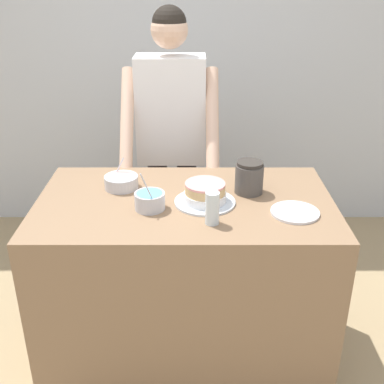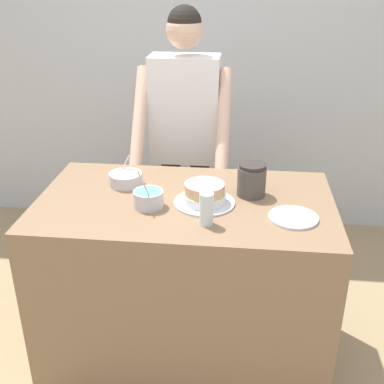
% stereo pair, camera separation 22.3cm
% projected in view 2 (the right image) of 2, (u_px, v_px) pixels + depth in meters
% --- Properties ---
extents(wall_back, '(10.00, 0.05, 2.60)m').
position_uv_depth(wall_back, '(211.00, 62.00, 3.58)').
color(wall_back, silver).
rests_on(wall_back, ground_plane).
extents(counter, '(1.42, 0.82, 0.94)m').
position_uv_depth(counter, '(186.00, 281.00, 2.50)').
color(counter, '#8C6B4C').
rests_on(counter, ground_plane).
extents(person_baker, '(0.56, 0.49, 1.76)m').
position_uv_depth(person_baker, '(185.00, 126.00, 2.94)').
color(person_baker, '#2D2D38').
rests_on(person_baker, ground_plane).
extents(cake, '(0.29, 0.29, 0.10)m').
position_uv_depth(cake, '(204.00, 195.00, 2.24)').
color(cake, silver).
rests_on(cake, counter).
extents(frosting_bowl_blue, '(0.14, 0.14, 0.20)m').
position_uv_depth(frosting_bowl_blue, '(148.00, 198.00, 2.21)').
color(frosting_bowl_blue, silver).
rests_on(frosting_bowl_blue, counter).
extents(frosting_bowl_pink, '(0.17, 0.17, 0.14)m').
position_uv_depth(frosting_bowl_pink, '(126.00, 178.00, 2.44)').
color(frosting_bowl_pink, silver).
rests_on(frosting_bowl_pink, counter).
extents(drinking_glass, '(0.06, 0.06, 0.15)m').
position_uv_depth(drinking_glass, '(207.00, 209.00, 2.05)').
color(drinking_glass, silver).
rests_on(drinking_glass, counter).
extents(ceramic_plate, '(0.22, 0.22, 0.01)m').
position_uv_depth(ceramic_plate, '(293.00, 217.00, 2.12)').
color(ceramic_plate, silver).
rests_on(ceramic_plate, counter).
extents(stoneware_jar, '(0.14, 0.14, 0.16)m').
position_uv_depth(stoneware_jar, '(252.00, 180.00, 2.31)').
color(stoneware_jar, '#4C4742').
rests_on(stoneware_jar, counter).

